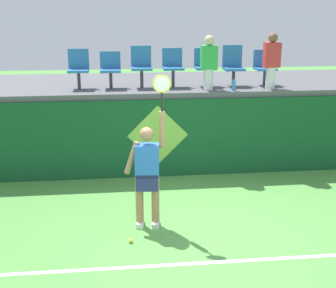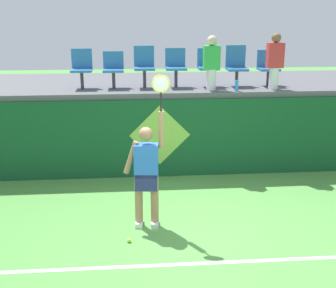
{
  "view_description": "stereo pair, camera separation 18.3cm",
  "coord_description": "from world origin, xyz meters",
  "px_view_note": "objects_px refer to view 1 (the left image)",
  "views": [
    {
      "loc": [
        -1.21,
        -6.43,
        3.51
      ],
      "look_at": [
        -0.39,
        0.99,
        1.25
      ],
      "focal_mm": 49.21,
      "sensor_mm": 36.0,
      "label": 1
    },
    {
      "loc": [
        -1.02,
        -6.45,
        3.51
      ],
      "look_at": [
        -0.39,
        0.99,
        1.25
      ],
      "focal_mm": 49.21,
      "sensor_mm": 36.0,
      "label": 2
    }
  ],
  "objects_px": {
    "stadium_chair_2": "(141,64)",
    "spectator_0": "(272,60)",
    "stadium_chair_1": "(110,68)",
    "stadium_chair_3": "(173,65)",
    "stadium_chair_6": "(264,66)",
    "stadium_chair_4": "(205,65)",
    "water_bottle": "(234,85)",
    "stadium_chair_0": "(79,67)",
    "stadium_chair_5": "(233,64)",
    "spectator_1": "(209,61)",
    "tennis_ball": "(131,241)",
    "tennis_player": "(147,172)"
  },
  "relations": [
    {
      "from": "stadium_chair_2",
      "to": "spectator_0",
      "type": "distance_m",
      "value": 2.78
    },
    {
      "from": "stadium_chair_1",
      "to": "stadium_chair_3",
      "type": "relative_size",
      "value": 0.93
    },
    {
      "from": "stadium_chair_6",
      "to": "spectator_0",
      "type": "distance_m",
      "value": 0.51
    },
    {
      "from": "stadium_chair_2",
      "to": "stadium_chair_4",
      "type": "height_order",
      "value": "stadium_chair_2"
    },
    {
      "from": "stadium_chair_1",
      "to": "stadium_chair_4",
      "type": "height_order",
      "value": "stadium_chair_4"
    },
    {
      "from": "stadium_chair_1",
      "to": "spectator_0",
      "type": "height_order",
      "value": "spectator_0"
    },
    {
      "from": "spectator_0",
      "to": "stadium_chair_6",
      "type": "bearing_deg",
      "value": 90.0
    },
    {
      "from": "stadium_chair_2",
      "to": "stadium_chair_3",
      "type": "bearing_deg",
      "value": -0.43
    },
    {
      "from": "water_bottle",
      "to": "stadium_chair_4",
      "type": "bearing_deg",
      "value": 128.42
    },
    {
      "from": "stadium_chair_2",
      "to": "stadium_chair_0",
      "type": "bearing_deg",
      "value": -179.91
    },
    {
      "from": "stadium_chair_5",
      "to": "stadium_chair_3",
      "type": "bearing_deg",
      "value": -179.6
    },
    {
      "from": "stadium_chair_4",
      "to": "stadium_chair_6",
      "type": "bearing_deg",
      "value": -0.02
    },
    {
      "from": "stadium_chair_1",
      "to": "stadium_chair_3",
      "type": "bearing_deg",
      "value": 0.14
    },
    {
      "from": "stadium_chair_6",
      "to": "water_bottle",
      "type": "bearing_deg",
      "value": -142.56
    },
    {
      "from": "spectator_0",
      "to": "spectator_1",
      "type": "distance_m",
      "value": 1.34
    },
    {
      "from": "stadium_chair_0",
      "to": "stadium_chair_4",
      "type": "relative_size",
      "value": 1.01
    },
    {
      "from": "tennis_ball",
      "to": "stadium_chair_6",
      "type": "relative_size",
      "value": 0.09
    },
    {
      "from": "water_bottle",
      "to": "stadium_chair_5",
      "type": "height_order",
      "value": "stadium_chair_5"
    },
    {
      "from": "stadium_chair_3",
      "to": "spectator_1",
      "type": "relative_size",
      "value": 0.74
    },
    {
      "from": "tennis_player",
      "to": "tennis_ball",
      "type": "distance_m",
      "value": 1.11
    },
    {
      "from": "water_bottle",
      "to": "spectator_1",
      "type": "height_order",
      "value": "spectator_1"
    },
    {
      "from": "tennis_player",
      "to": "stadium_chair_3",
      "type": "height_order",
      "value": "stadium_chair_3"
    },
    {
      "from": "water_bottle",
      "to": "stadium_chair_0",
      "type": "bearing_deg",
      "value": 168.76
    },
    {
      "from": "stadium_chair_0",
      "to": "stadium_chair_1",
      "type": "height_order",
      "value": "stadium_chair_0"
    },
    {
      "from": "tennis_ball",
      "to": "spectator_1",
      "type": "xyz_separation_m",
      "value": [
        1.79,
        3.19,
        2.34
      ]
    },
    {
      "from": "stadium_chair_0",
      "to": "stadium_chair_2",
      "type": "relative_size",
      "value": 0.94
    },
    {
      "from": "stadium_chair_2",
      "to": "spectator_0",
      "type": "xyz_separation_m",
      "value": [
        2.73,
        -0.48,
        0.12
      ]
    },
    {
      "from": "stadium_chair_6",
      "to": "spectator_1",
      "type": "xyz_separation_m",
      "value": [
        -1.34,
        -0.44,
        0.16
      ]
    },
    {
      "from": "water_bottle",
      "to": "spectator_1",
      "type": "bearing_deg",
      "value": 158.7
    },
    {
      "from": "water_bottle",
      "to": "stadium_chair_5",
      "type": "bearing_deg",
      "value": 78.88
    },
    {
      "from": "stadium_chair_2",
      "to": "stadium_chair_5",
      "type": "height_order",
      "value": "stadium_chair_2"
    },
    {
      "from": "stadium_chair_1",
      "to": "water_bottle",
      "type": "bearing_deg",
      "value": -13.96
    },
    {
      "from": "tennis_ball",
      "to": "stadium_chair_3",
      "type": "relative_size",
      "value": 0.08
    },
    {
      "from": "stadium_chair_1",
      "to": "spectator_1",
      "type": "bearing_deg",
      "value": -12.06
    },
    {
      "from": "stadium_chair_0",
      "to": "spectator_0",
      "type": "xyz_separation_m",
      "value": [
        4.07,
        -0.48,
        0.15
      ]
    },
    {
      "from": "spectator_1",
      "to": "stadium_chair_2",
      "type": "bearing_deg",
      "value": 162.16
    },
    {
      "from": "stadium_chair_3",
      "to": "stadium_chair_0",
      "type": "bearing_deg",
      "value": 179.91
    },
    {
      "from": "tennis_player",
      "to": "stadium_chair_5",
      "type": "height_order",
      "value": "stadium_chair_5"
    },
    {
      "from": "stadium_chair_1",
      "to": "spectator_0",
      "type": "distance_m",
      "value": 3.43
    },
    {
      "from": "tennis_player",
      "to": "stadium_chair_6",
      "type": "xyz_separation_m",
      "value": [
        2.82,
        3.08,
        1.26
      ]
    },
    {
      "from": "stadium_chair_4",
      "to": "water_bottle",
      "type": "bearing_deg",
      "value": -51.58
    },
    {
      "from": "tennis_ball",
      "to": "spectator_1",
      "type": "distance_m",
      "value": 4.34
    },
    {
      "from": "water_bottle",
      "to": "stadium_chair_5",
      "type": "distance_m",
      "value": 0.75
    },
    {
      "from": "stadium_chair_5",
      "to": "stadium_chair_6",
      "type": "relative_size",
      "value": 1.14
    },
    {
      "from": "tennis_ball",
      "to": "spectator_0",
      "type": "height_order",
      "value": "spectator_0"
    },
    {
      "from": "stadium_chair_0",
      "to": "stadium_chair_1",
      "type": "bearing_deg",
      "value": -0.53
    },
    {
      "from": "tennis_player",
      "to": "stadium_chair_4",
      "type": "bearing_deg",
      "value": 64.34
    },
    {
      "from": "stadium_chair_0",
      "to": "stadium_chair_5",
      "type": "relative_size",
      "value": 0.94
    },
    {
      "from": "tennis_ball",
      "to": "spectator_0",
      "type": "relative_size",
      "value": 0.06
    },
    {
      "from": "stadium_chair_5",
      "to": "stadium_chair_0",
      "type": "bearing_deg",
      "value": -179.89
    }
  ]
}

